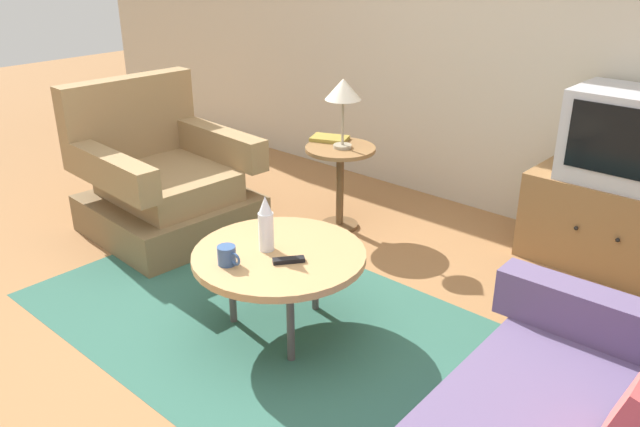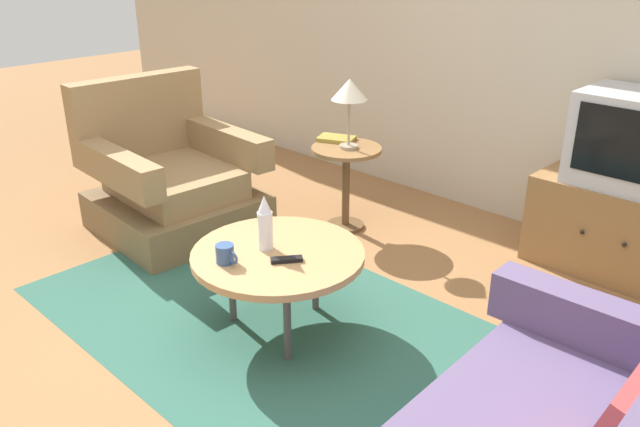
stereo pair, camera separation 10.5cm
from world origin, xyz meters
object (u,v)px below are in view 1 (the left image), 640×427
Objects in this scene: tv_stand at (612,225)px; table_lamp at (343,92)px; armchair at (163,184)px; television at (629,137)px; mug at (227,256)px; coffee_table at (279,258)px; vase at (266,225)px; side_table at (340,171)px; tv_remote_dark at (289,260)px; book at (330,138)px.

tv_stand is 2.15× the size of table_lamp.
armchair is at bearing -138.08° from table_lamp.
television reaches higher than mug.
television reaches higher than coffee_table.
armchair is 1.43m from vase.
tv_stand is 0.52m from television.
side_table is 2.05× the size of vase.
armchair reaches higher than coffee_table.
mug is at bearing 69.77° from armchair.
side_table is at bearing 117.12° from coffee_table.
coffee_table is 0.12m from tv_remote_dark.
tv_remote_dark is at bearing -78.92° from book.
tv_stand is 3.47× the size of vase.
tv_remote_dark is at bearing -7.34° from vase.
mug is 0.48× the size of book.
table_lamp reaches higher than armchair.
television reaches higher than side_table.
tv_remote_dark is at bearing -21.90° from coffee_table.
mug is at bearing -96.24° from vase.
book is (-0.66, 1.20, 0.01)m from vase.
television is 1.77m from book.
tv_stand is at bearing 61.60° from coffee_table.
coffee_table is at bearing 70.66° from mug.
side_table is 0.59× the size of tv_stand.
book is at bearing 143.71° from armchair.
tv_stand is 2.05m from vase.
coffee_table is 0.17m from vase.
armchair is at bearing -67.41° from tv_remote_dark.
mug is (1.33, -0.58, 0.16)m from armchair.
television is at bearing -168.31° from tv_remote_dark.
mug is (-1.03, -1.99, -0.31)m from television.
side_table is at bearing -113.01° from tv_remote_dark.
armchair is at bearing -149.12° from television.
tv_stand is 2.24m from mug.
book is (-0.15, 0.07, 0.17)m from side_table.
tv_stand reaches higher than mug.
armchair is 3.65× the size of vase.
book reaches higher than mug.
television is (0.00, 0.01, 0.52)m from tv_stand.
side_table reaches higher than tv_remote_dark.
tv_remote_dark is (0.11, -0.04, 0.04)m from coffee_table.
coffee_table is 1.87× the size of table_lamp.
tv_stand is (0.94, 1.74, -0.13)m from coffee_table.
armchair is 2.27× the size of table_lamp.
tv_stand is at bearing -168.43° from tv_remote_dark.
tv_remote_dark is (0.66, -1.16, -0.47)m from table_lamp.
television is (0.94, 1.75, 0.38)m from coffee_table.
vase is 0.21m from tv_remote_dark.
coffee_table is 2.97× the size of book.
television reaches higher than tv_stand.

